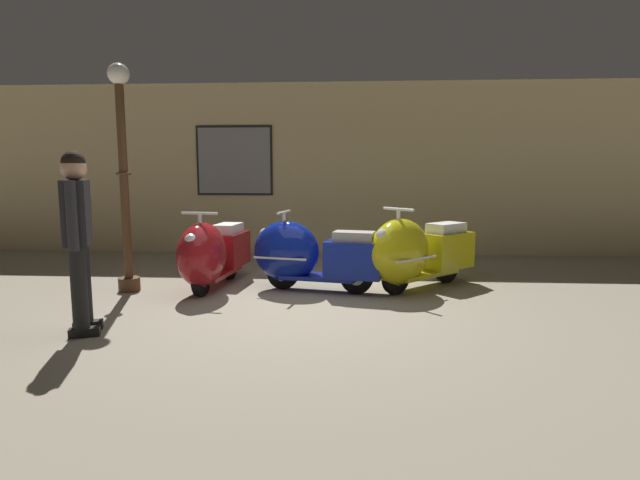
# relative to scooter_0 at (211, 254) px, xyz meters

# --- Properties ---
(ground_plane) EXTENTS (60.00, 60.00, 0.00)m
(ground_plane) POSITION_rel_scooter_0_xyz_m (1.23, -0.82, -0.49)
(ground_plane) COLOR gray
(showroom_back_wall) EXTENTS (18.00, 0.24, 3.23)m
(showroom_back_wall) POSITION_rel_scooter_0_xyz_m (1.22, 3.18, 1.12)
(showroom_back_wall) COLOR #CCB784
(showroom_back_wall) RESTS_ON ground
(scooter_0) EXTENTS (0.70, 1.81, 1.08)m
(scooter_0) POSITION_rel_scooter_0_xyz_m (0.00, 0.00, 0.00)
(scooter_0) COLOR black
(scooter_0) RESTS_ON ground
(scooter_1) EXTENTS (1.80, 0.83, 1.06)m
(scooter_1) POSITION_rel_scooter_0_xyz_m (1.28, 0.05, -0.01)
(scooter_1) COLOR black
(scooter_1) RESTS_ON ground
(scooter_2) EXTENTS (1.69, 1.64, 1.12)m
(scooter_2) POSITION_rel_scooter_0_xyz_m (2.71, 0.16, 0.02)
(scooter_2) COLOR black
(scooter_2) RESTS_ON ground
(lamppost) EXTENTS (0.28, 0.28, 2.94)m
(lamppost) POSITION_rel_scooter_0_xyz_m (-1.08, -0.13, 1.07)
(lamppost) COLOR #472D19
(lamppost) RESTS_ON ground
(visitor_0) EXTENTS (0.38, 0.57, 1.78)m
(visitor_0) POSITION_rel_scooter_0_xyz_m (-0.75, -1.89, 0.54)
(visitor_0) COLOR black
(visitor_0) RESTS_ON ground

